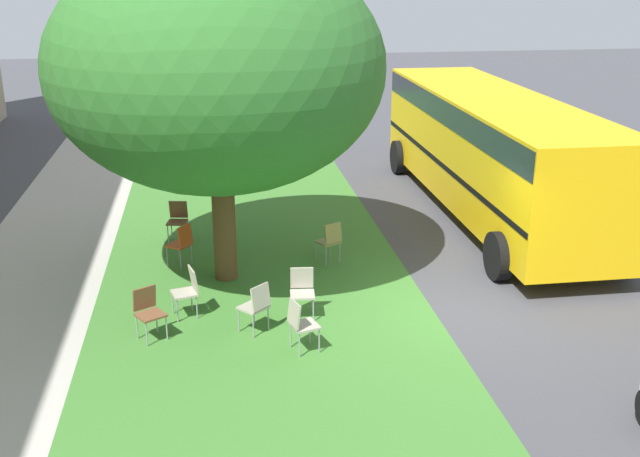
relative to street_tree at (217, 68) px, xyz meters
The scene contains 12 objects.
ground 5.96m from the street_tree, 119.30° to the right, with size 80.00×80.00×0.00m, color #424247.
grass_verge 4.63m from the street_tree, 164.33° to the right, with size 48.00×6.00×0.01m, color #3D752D.
street_tree is the anchor object (origin of this frame).
chair_0 4.35m from the street_tree, 22.97° to the left, with size 0.49×0.49×0.88m.
chair_1 4.90m from the street_tree, 161.38° to the right, with size 0.52×0.52×0.88m.
chair_2 4.33m from the street_tree, 169.96° to the right, with size 0.59×0.59×0.88m.
chair_3 3.73m from the street_tree, 48.92° to the left, with size 0.58×0.58×0.88m.
chair_4 4.17m from the street_tree, 77.77° to the right, with size 0.56×0.56×0.88m.
chair_5 3.97m from the street_tree, 156.66° to the left, with size 0.51×0.51×0.88m.
chair_6 4.23m from the street_tree, 146.68° to the right, with size 0.46×0.45×0.88m.
chair_7 4.47m from the street_tree, 150.84° to the left, with size 0.57×0.57×0.88m.
school_bus 7.58m from the street_tree, 64.09° to the right, with size 10.40×2.80×2.88m.
Camera 1 is at (-11.77, 4.00, 5.86)m, focal length 42.67 mm.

